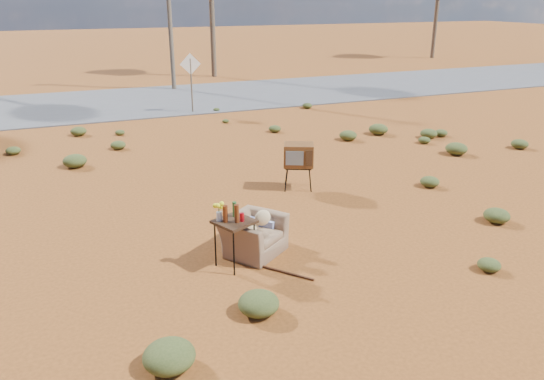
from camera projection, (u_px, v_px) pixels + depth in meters
name	position (u px, v px, depth m)	size (l,w,h in m)	color
ground	(282.00, 253.00, 9.10)	(140.00, 140.00, 0.00)	brown
highway	(140.00, 101.00, 22.12)	(140.00, 7.00, 0.04)	#565659
armchair	(255.00, 229.00, 9.05)	(1.27, 1.28, 0.87)	brown
tv_unit	(299.00, 156.00, 11.87)	(0.81, 0.74, 1.05)	black
side_table	(231.00, 219.00, 8.39)	(0.73, 0.73, 1.12)	#332112
rusty_bar	(269.00, 268.00, 8.54)	(0.04, 0.04, 1.57)	#4D2614
road_sign	(191.00, 72.00, 19.54)	(0.78, 0.06, 2.19)	brown
scrub_patch	(177.00, 175.00, 12.59)	(17.49, 8.07, 0.33)	#474F22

